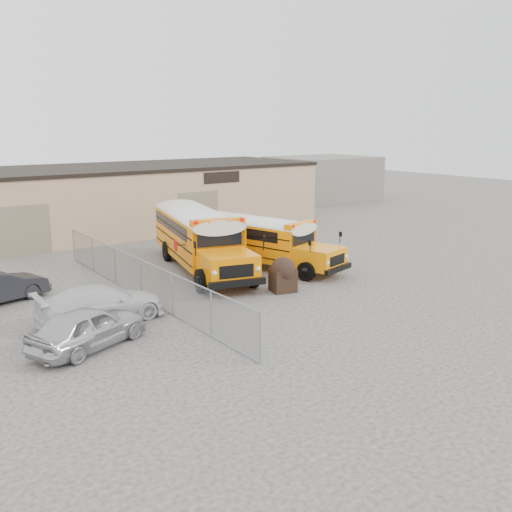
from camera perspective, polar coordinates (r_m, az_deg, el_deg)
ground at (r=26.82m, az=3.14°, el=-3.52°), size 120.00×120.00×0.00m
warehouse at (r=43.42m, az=-13.74°, el=5.70°), size 30.20×10.20×4.67m
chainlink_fence at (r=26.00m, az=-11.44°, el=-2.23°), size 0.07×18.07×1.81m
distant_building_right at (r=59.83m, az=6.61°, el=7.73°), size 10.00×8.00×4.40m
school_bus_left at (r=37.22m, az=-8.53°, el=3.99°), size 5.33×11.40×3.24m
school_bus_right at (r=35.14m, az=-6.92°, el=3.03°), size 4.60×9.64×2.74m
tarp_bundle at (r=26.55m, az=2.71°, el=-1.81°), size 1.28×1.20×1.63m
car_silver at (r=20.77m, az=-16.42°, el=-6.86°), size 4.75×3.31×1.50m
car_white at (r=23.32m, az=-15.23°, el=-4.65°), size 5.06×2.10×1.46m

